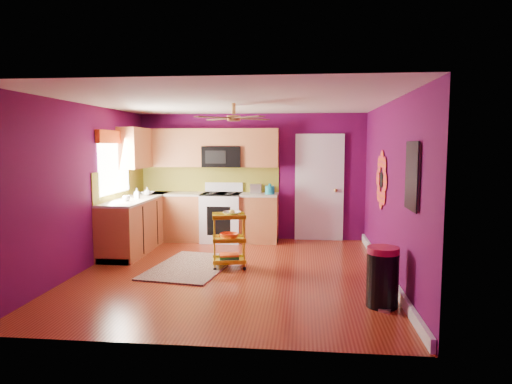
# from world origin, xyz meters

# --- Properties ---
(ground) EXTENTS (5.00, 5.00, 0.00)m
(ground) POSITION_xyz_m (0.00, 0.00, 0.00)
(ground) COLOR maroon
(ground) RESTS_ON ground
(room_envelope) EXTENTS (4.54, 5.04, 2.52)m
(room_envelope) POSITION_xyz_m (0.03, 0.00, 1.63)
(room_envelope) COLOR #570944
(room_envelope) RESTS_ON ground
(lower_cabinets) EXTENTS (2.81, 2.31, 0.94)m
(lower_cabinets) POSITION_xyz_m (-1.35, 1.82, 0.43)
(lower_cabinets) COLOR #975129
(lower_cabinets) RESTS_ON ground
(electric_range) EXTENTS (0.76, 0.66, 1.13)m
(electric_range) POSITION_xyz_m (-0.55, 2.17, 0.48)
(electric_range) COLOR white
(electric_range) RESTS_ON ground
(upper_cabinetry) EXTENTS (2.80, 2.30, 1.26)m
(upper_cabinetry) POSITION_xyz_m (-1.24, 2.17, 1.80)
(upper_cabinetry) COLOR #975129
(upper_cabinetry) RESTS_ON ground
(left_window) EXTENTS (0.08, 1.35, 1.08)m
(left_window) POSITION_xyz_m (-2.22, 1.05, 1.74)
(left_window) COLOR white
(left_window) RESTS_ON ground
(panel_door) EXTENTS (0.95, 0.11, 2.15)m
(panel_door) POSITION_xyz_m (1.35, 2.47, 1.02)
(panel_door) COLOR white
(panel_door) RESTS_ON ground
(right_wall_art) EXTENTS (0.04, 2.74, 1.04)m
(right_wall_art) POSITION_xyz_m (2.23, -0.34, 1.44)
(right_wall_art) COLOR black
(right_wall_art) RESTS_ON ground
(ceiling_fan) EXTENTS (1.01, 1.01, 0.26)m
(ceiling_fan) POSITION_xyz_m (0.00, 0.20, 2.29)
(ceiling_fan) COLOR #BF8C3F
(ceiling_fan) RESTS_ON ground
(shag_rug) EXTENTS (1.30, 1.86, 0.02)m
(shag_rug) POSITION_xyz_m (-0.68, 0.21, 0.01)
(shag_rug) COLOR black
(shag_rug) RESTS_ON ground
(rolling_cart) EXTENTS (0.57, 0.46, 0.91)m
(rolling_cart) POSITION_xyz_m (-0.08, 0.24, 0.47)
(rolling_cart) COLOR gold
(rolling_cart) RESTS_ON ground
(trash_can) EXTENTS (0.48, 0.48, 0.71)m
(trash_can) POSITION_xyz_m (1.96, -1.24, 0.35)
(trash_can) COLOR black
(trash_can) RESTS_ON ground
(teal_kettle) EXTENTS (0.18, 0.18, 0.21)m
(teal_kettle) POSITION_xyz_m (0.40, 2.13, 1.02)
(teal_kettle) COLOR teal
(teal_kettle) RESTS_ON lower_cabinets
(toaster) EXTENTS (0.22, 0.15, 0.18)m
(toaster) POSITION_xyz_m (0.11, 2.31, 1.03)
(toaster) COLOR beige
(toaster) RESTS_ON lower_cabinets
(soap_bottle_a) EXTENTS (0.08, 0.08, 0.18)m
(soap_bottle_a) POSITION_xyz_m (-1.89, 1.21, 1.03)
(soap_bottle_a) COLOR #EA3F72
(soap_bottle_a) RESTS_ON lower_cabinets
(soap_bottle_b) EXTENTS (0.12, 0.12, 0.16)m
(soap_bottle_b) POSITION_xyz_m (-1.87, 1.69, 1.02)
(soap_bottle_b) COLOR white
(soap_bottle_b) RESTS_ON lower_cabinets
(counter_dish) EXTENTS (0.24, 0.24, 0.06)m
(counter_dish) POSITION_xyz_m (-1.91, 1.81, 0.97)
(counter_dish) COLOR white
(counter_dish) RESTS_ON lower_cabinets
(counter_cup) EXTENTS (0.12, 0.12, 0.10)m
(counter_cup) POSITION_xyz_m (-1.93, 0.81, 0.99)
(counter_cup) COLOR white
(counter_cup) RESTS_ON lower_cabinets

